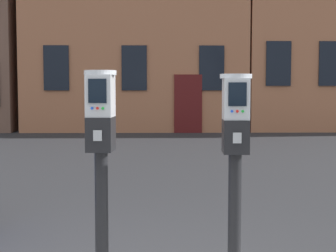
% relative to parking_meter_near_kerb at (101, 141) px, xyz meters
% --- Properties ---
extents(parking_meter_near_kerb, '(0.23, 0.26, 1.53)m').
position_rel_parking_meter_near_kerb_xyz_m(parking_meter_near_kerb, '(0.00, 0.00, 0.00)').
color(parking_meter_near_kerb, black).
rests_on(parking_meter_near_kerb, sidewalk_slab).
extents(parking_meter_twin_adjacent, '(0.23, 0.26, 1.51)m').
position_rel_parking_meter_near_kerb_xyz_m(parking_meter_twin_adjacent, '(0.91, -0.00, -0.02)').
color(parking_meter_twin_adjacent, black).
rests_on(parking_meter_twin_adjacent, sidewalk_slab).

